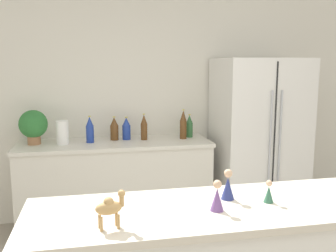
# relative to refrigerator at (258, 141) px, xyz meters

# --- Properties ---
(wall_back) EXTENTS (8.00, 0.06, 2.55)m
(wall_back) POSITION_rel_refrigerator_xyz_m (-1.12, 0.40, 0.42)
(wall_back) COLOR silver
(wall_back) RESTS_ON ground_plane
(back_counter) EXTENTS (1.90, 0.63, 0.89)m
(back_counter) POSITION_rel_refrigerator_xyz_m (-1.49, 0.07, -0.41)
(back_counter) COLOR silver
(back_counter) RESTS_ON ground_plane
(refrigerator) EXTENTS (0.88, 0.74, 1.72)m
(refrigerator) POSITION_rel_refrigerator_xyz_m (0.00, 0.00, 0.00)
(refrigerator) COLOR silver
(refrigerator) RESTS_ON ground_plane
(potted_plant) EXTENTS (0.27, 0.27, 0.33)m
(potted_plant) POSITION_rel_refrigerator_xyz_m (-2.26, 0.11, 0.22)
(potted_plant) COLOR #9E6B47
(potted_plant) RESTS_ON back_counter
(paper_towel_roll) EXTENTS (0.12, 0.12, 0.23)m
(paper_towel_roll) POSITION_rel_refrigerator_xyz_m (-1.99, 0.05, 0.15)
(paper_towel_roll) COLOR white
(paper_towel_roll) RESTS_ON back_counter
(back_bottle_0) EXTENTS (0.08, 0.08, 0.26)m
(back_bottle_0) POSITION_rel_refrigerator_xyz_m (-1.74, 0.09, 0.16)
(back_bottle_0) COLOR navy
(back_bottle_0) RESTS_ON back_counter
(back_bottle_1) EXTENTS (0.07, 0.07, 0.24)m
(back_bottle_1) POSITION_rel_refrigerator_xyz_m (-0.71, 0.16, 0.15)
(back_bottle_1) COLOR #2D6033
(back_bottle_1) RESTS_ON back_counter
(back_bottle_2) EXTENTS (0.07, 0.07, 0.30)m
(back_bottle_2) POSITION_rel_refrigerator_xyz_m (-0.79, 0.09, 0.18)
(back_bottle_2) COLOR brown
(back_bottle_2) RESTS_ON back_counter
(back_bottle_3) EXTENTS (0.07, 0.07, 0.27)m
(back_bottle_3) POSITION_rel_refrigerator_xyz_m (-1.20, 0.11, 0.16)
(back_bottle_3) COLOR brown
(back_bottle_3) RESTS_ON back_counter
(back_bottle_4) EXTENTS (0.08, 0.08, 0.23)m
(back_bottle_4) POSITION_rel_refrigerator_xyz_m (-1.37, 0.16, 0.15)
(back_bottle_4) COLOR navy
(back_bottle_4) RESTS_ON back_counter
(back_bottle_5) EXTENTS (0.08, 0.08, 0.24)m
(back_bottle_5) POSITION_rel_refrigerator_xyz_m (-1.49, 0.16, 0.15)
(back_bottle_5) COLOR brown
(back_bottle_5) RESTS_ON back_counter
(camel_figurine) EXTENTS (0.13, 0.08, 0.16)m
(camel_figurine) POSITION_rel_refrigerator_xyz_m (-1.65, -2.11, 0.21)
(camel_figurine) COLOR tan
(camel_figurine) RESTS_ON bar_counter
(wise_man_figurine_blue) EXTENTS (0.07, 0.07, 0.16)m
(wise_man_figurine_blue) POSITION_rel_refrigerator_xyz_m (-1.05, -1.88, 0.19)
(wise_man_figurine_blue) COLOR navy
(wise_man_figurine_blue) RESTS_ON bar_counter
(wise_man_figurine_crimson) EXTENTS (0.05, 0.05, 0.11)m
(wise_man_figurine_crimson) POSITION_rel_refrigerator_xyz_m (-0.87, -1.97, 0.17)
(wise_man_figurine_crimson) COLOR #33664C
(wise_man_figurine_crimson) RESTS_ON bar_counter
(wise_man_figurine_purple) EXTENTS (0.06, 0.06, 0.15)m
(wise_man_figurine_purple) POSITION_rel_refrigerator_xyz_m (-1.15, -2.02, 0.18)
(wise_man_figurine_purple) COLOR #6B4784
(wise_man_figurine_purple) RESTS_ON bar_counter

